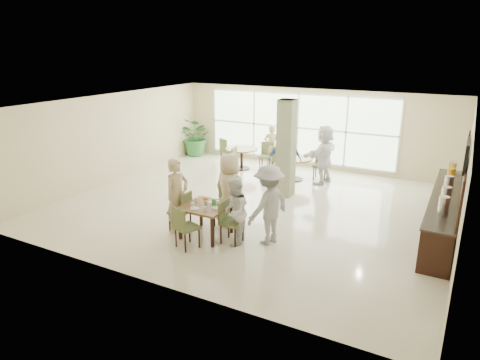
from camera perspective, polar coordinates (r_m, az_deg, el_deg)
The scene contains 23 objects.
ground at distance 11.81m, azimuth 1.92°, elevation -3.42°, with size 10.00×10.00×0.00m, color beige.
room_shell at distance 11.31m, azimuth 2.00°, elevation 4.67°, with size 10.00×10.00×10.00m.
window_bank at distance 15.58m, azimuth 7.70°, elevation 6.93°, with size 7.00×0.04×7.00m.
column at distance 12.29m, azimuth 6.16°, elevation 4.16°, with size 0.45×0.45×2.80m, color #748159.
main_table at distance 9.76m, azimuth -4.55°, elevation -3.88°, with size 1.02×1.02×0.75m.
round_table_left at distance 15.17m, azimuth 0.22°, elevation 3.65°, with size 1.16×1.16×0.75m.
round_table_right at distance 14.03m, azimuth 7.27°, elevation 2.38°, with size 1.19×1.19×0.75m.
chairs_main_table at distance 9.85m, azimuth -4.58°, elevation -4.86°, with size 1.89×1.97×0.95m.
chairs_table_left at distance 15.19m, azimuth 0.10°, elevation 3.24°, with size 2.17×1.82×0.95m.
chairs_table_right at distance 14.08m, azimuth 7.34°, elevation 1.95°, with size 1.93×1.67×0.95m.
tabletop_clutter at distance 9.68m, azimuth -4.61°, elevation -3.14°, with size 0.75×0.72×0.21m.
buffet_counter at distance 11.02m, azimuth 25.70°, elevation -3.71°, with size 0.64×4.70×1.95m.
wall_tv at distance 9.52m, azimuth 27.94°, elevation 2.92°, with size 0.06×1.00×0.58m.
framed_art_a at distance 11.14m, azimuth 27.99°, elevation 3.19°, with size 0.05×0.55×0.70m.
framed_art_b at distance 11.93m, azimuth 28.09°, elevation 4.00°, with size 0.05×0.55×0.70m.
potted_plant at distance 17.10m, azimuth -5.83°, elevation 5.75°, with size 1.37×1.37×1.52m, color #2B6D31.
teen_left at distance 10.02m, azimuth -8.36°, elevation -2.10°, with size 0.64×0.42×1.77m, color tan.
teen_far at distance 10.35m, azimuth -1.43°, elevation -1.24°, with size 0.87×0.47×1.78m, color tan.
teen_right at distance 9.36m, azimuth -0.78°, elevation -4.19°, with size 0.73×0.57×1.51m, color white.
teen_standing at distance 9.36m, azimuth 3.84°, elevation -3.30°, with size 1.16×0.67×1.79m, color #A3A3A6.
adult_a at distance 13.20m, azimuth 5.98°, elevation 2.72°, with size 1.02×0.58×1.74m, color #3C67B5.
adult_b at distance 13.74m, azimuth 11.15°, elevation 3.36°, with size 1.74×0.75×1.87m, color white.
adult_standing at distance 15.30m, azimuth 4.26°, elevation 4.48°, with size 0.57×0.37×1.56m, color tan.
Camera 1 is at (4.89, -9.89, 4.21)m, focal length 32.00 mm.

